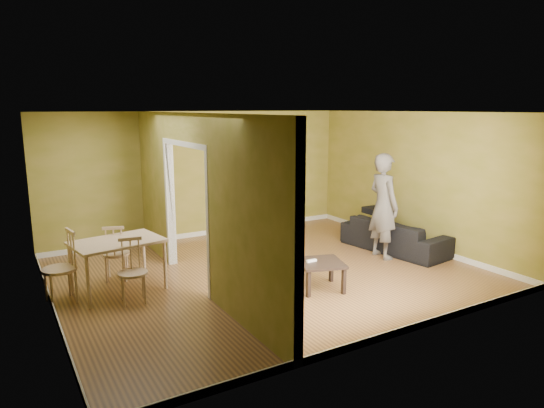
{
  "coord_description": "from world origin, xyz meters",
  "views": [
    {
      "loc": [
        -3.77,
        -6.61,
        2.68
      ],
      "look_at": [
        0.2,
        0.2,
        1.1
      ],
      "focal_mm": 32.0,
      "sensor_mm": 36.0,
      "label": 1
    }
  ],
  "objects_px": {
    "person": "(384,197)",
    "bookshelf": "(258,184)",
    "coffee_table": "(321,266)",
    "chair_near": "(133,271)",
    "dining_table": "(117,246)",
    "chair_left": "(59,267)",
    "chair_far": "(116,252)",
    "sofa": "(395,230)"
  },
  "relations": [
    {
      "from": "person",
      "to": "bookshelf",
      "type": "xyz_separation_m",
      "value": [
        -0.97,
        2.9,
        -0.08
      ]
    },
    {
      "from": "coffee_table",
      "to": "chair_near",
      "type": "bearing_deg",
      "value": 160.23
    },
    {
      "from": "dining_table",
      "to": "chair_left",
      "type": "height_order",
      "value": "chair_left"
    },
    {
      "from": "chair_far",
      "to": "dining_table",
      "type": "bearing_deg",
      "value": 99.18
    },
    {
      "from": "chair_near",
      "to": "coffee_table",
      "type": "bearing_deg",
      "value": -10.13
    },
    {
      "from": "sofa",
      "to": "coffee_table",
      "type": "bearing_deg",
      "value": 102.95
    },
    {
      "from": "sofa",
      "to": "person",
      "type": "xyz_separation_m",
      "value": [
        -0.48,
        -0.17,
        0.72
      ]
    },
    {
      "from": "person",
      "to": "dining_table",
      "type": "relative_size",
      "value": 1.79
    },
    {
      "from": "dining_table",
      "to": "chair_left",
      "type": "bearing_deg",
      "value": -178.36
    },
    {
      "from": "sofa",
      "to": "bookshelf",
      "type": "relative_size",
      "value": 1.01
    },
    {
      "from": "person",
      "to": "chair_near",
      "type": "distance_m",
      "value": 4.49
    },
    {
      "from": "coffee_table",
      "to": "chair_near",
      "type": "height_order",
      "value": "chair_near"
    },
    {
      "from": "bookshelf",
      "to": "dining_table",
      "type": "bearing_deg",
      "value": -148.13
    },
    {
      "from": "coffee_table",
      "to": "chair_near",
      "type": "xyz_separation_m",
      "value": [
        -2.54,
        0.91,
        0.09
      ]
    },
    {
      "from": "dining_table",
      "to": "chair_far",
      "type": "relative_size",
      "value": 1.37
    },
    {
      "from": "chair_left",
      "to": "chair_near",
      "type": "xyz_separation_m",
      "value": [
        0.88,
        -0.5,
        -0.06
      ]
    },
    {
      "from": "person",
      "to": "bookshelf",
      "type": "height_order",
      "value": "person"
    },
    {
      "from": "person",
      "to": "chair_left",
      "type": "bearing_deg",
      "value": 87.34
    },
    {
      "from": "chair_near",
      "to": "chair_far",
      "type": "height_order",
      "value": "chair_far"
    },
    {
      "from": "bookshelf",
      "to": "chair_far",
      "type": "distance_m",
      "value": 3.89
    },
    {
      "from": "coffee_table",
      "to": "dining_table",
      "type": "height_order",
      "value": "dining_table"
    },
    {
      "from": "bookshelf",
      "to": "chair_left",
      "type": "bearing_deg",
      "value": -152.86
    },
    {
      "from": "coffee_table",
      "to": "chair_far",
      "type": "height_order",
      "value": "chair_far"
    },
    {
      "from": "person",
      "to": "chair_far",
      "type": "height_order",
      "value": "person"
    },
    {
      "from": "chair_left",
      "to": "person",
      "type": "bearing_deg",
      "value": 74.28
    },
    {
      "from": "coffee_table",
      "to": "chair_near",
      "type": "relative_size",
      "value": 0.71
    },
    {
      "from": "person",
      "to": "chair_far",
      "type": "bearing_deg",
      "value": 79.18
    },
    {
      "from": "bookshelf",
      "to": "chair_near",
      "type": "xyz_separation_m",
      "value": [
        -3.47,
        -2.72,
        -0.58
      ]
    },
    {
      "from": "chair_left",
      "to": "chair_far",
      "type": "height_order",
      "value": "chair_left"
    },
    {
      "from": "chair_near",
      "to": "bookshelf",
      "type": "bearing_deg",
      "value": 47.78
    },
    {
      "from": "sofa",
      "to": "chair_far",
      "type": "relative_size",
      "value": 2.29
    },
    {
      "from": "sofa",
      "to": "dining_table",
      "type": "relative_size",
      "value": 1.67
    },
    {
      "from": "sofa",
      "to": "chair_left",
      "type": "bearing_deg",
      "value": 77.06
    },
    {
      "from": "coffee_table",
      "to": "chair_left",
      "type": "relative_size",
      "value": 0.63
    },
    {
      "from": "person",
      "to": "chair_far",
      "type": "xyz_separation_m",
      "value": [
        -4.43,
        1.22,
        -0.66
      ]
    },
    {
      "from": "chair_left",
      "to": "dining_table",
      "type": "bearing_deg",
      "value": 83.13
    },
    {
      "from": "dining_table",
      "to": "chair_near",
      "type": "height_order",
      "value": "chair_near"
    },
    {
      "from": "bookshelf",
      "to": "chair_left",
      "type": "xyz_separation_m",
      "value": [
        -4.34,
        -2.23,
        -0.52
      ]
    },
    {
      "from": "coffee_table",
      "to": "sofa",
      "type": "bearing_deg",
      "value": 20.98
    },
    {
      "from": "coffee_table",
      "to": "chair_left",
      "type": "bearing_deg",
      "value": 157.56
    },
    {
      "from": "dining_table",
      "to": "chair_near",
      "type": "bearing_deg",
      "value": -81.61
    },
    {
      "from": "coffee_table",
      "to": "chair_left",
      "type": "distance_m",
      "value": 3.7
    }
  ]
}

